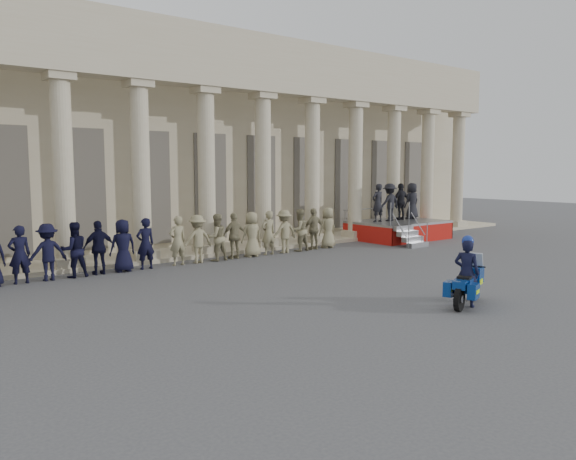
% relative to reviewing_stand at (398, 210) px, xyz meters
% --- Properties ---
extents(ground, '(90.00, 90.00, 0.00)m').
position_rel_reviewing_stand_xyz_m(ground, '(-10.91, -6.96, -1.36)').
color(ground, '#434346').
rests_on(ground, ground).
extents(building, '(40.00, 12.50, 9.00)m').
position_rel_reviewing_stand_xyz_m(building, '(-10.91, 7.78, 3.17)').
color(building, tan).
rests_on(building, ground).
extents(officer_rank, '(18.18, 0.64, 1.70)m').
position_rel_reviewing_stand_xyz_m(officer_rank, '(-13.16, -0.19, -0.51)').
color(officer_rank, black).
rests_on(officer_rank, ground).
extents(reviewing_stand, '(4.26, 4.08, 2.61)m').
position_rel_reviewing_stand_xyz_m(reviewing_stand, '(0.00, 0.00, 0.00)').
color(reviewing_stand, gray).
rests_on(reviewing_stand, ground).
extents(motorcycle, '(1.83, 1.07, 1.22)m').
position_rel_reviewing_stand_xyz_m(motorcycle, '(-8.54, -9.64, -0.83)').
color(motorcycle, black).
rests_on(motorcycle, ground).
extents(rider, '(0.57, 0.70, 1.73)m').
position_rel_reviewing_stand_xyz_m(rider, '(-8.63, -9.68, -0.50)').
color(rider, black).
rests_on(rider, ground).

